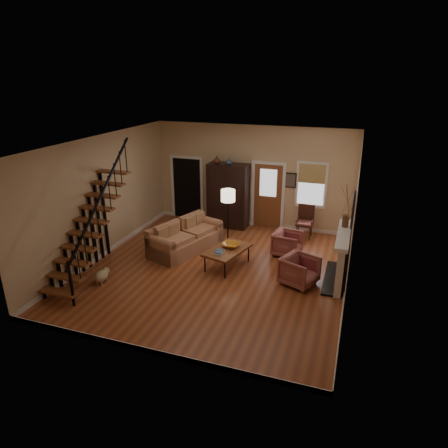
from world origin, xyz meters
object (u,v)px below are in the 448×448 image
(armoire, at_px, (228,196))
(armchair_left, at_px, (299,271))
(coffee_table, at_px, (227,258))
(floor_lamp, at_px, (228,219))
(sofa, at_px, (186,237))
(side_chair, at_px, (305,222))
(armchair_right, at_px, (287,244))

(armoire, xyz_separation_m, armchair_left, (2.86, -3.18, -0.69))
(coffee_table, xyz_separation_m, floor_lamp, (-0.38, 1.19, 0.62))
(sofa, height_order, coffee_table, sofa)
(floor_lamp, xyz_separation_m, side_chair, (2.00, 1.46, -0.36))
(armoire, xyz_separation_m, floor_lamp, (0.55, -1.66, -0.18))
(armoire, bearing_deg, side_chair, -4.48)
(armchair_right, bearing_deg, sofa, 109.83)
(coffee_table, distance_m, armchair_left, 1.97)
(sofa, bearing_deg, armoire, 95.50)
(sofa, xyz_separation_m, coffee_table, (1.45, -0.60, -0.16))
(armoire, distance_m, coffee_table, 3.11)
(armoire, distance_m, side_chair, 2.61)
(sofa, bearing_deg, armchair_right, 31.13)
(coffee_table, bearing_deg, armoire, 108.00)
(armchair_left, xyz_separation_m, side_chair, (-0.31, 2.98, 0.15))
(coffee_table, bearing_deg, armchair_right, 42.09)
(sofa, distance_m, side_chair, 3.70)
(armoire, relative_size, side_chair, 2.06)
(armoire, distance_m, armchair_left, 4.34)
(armoire, height_order, floor_lamp, armoire)
(armchair_left, distance_m, floor_lamp, 2.82)
(armoire, relative_size, armchair_left, 2.67)
(armoire, distance_m, armchair_right, 2.90)
(armchair_right, xyz_separation_m, side_chair, (0.26, 1.43, 0.17))
(sofa, bearing_deg, side_chair, 52.32)
(armchair_left, height_order, floor_lamp, floor_lamp)
(sofa, distance_m, floor_lamp, 1.31)
(coffee_table, bearing_deg, side_chair, 58.58)
(sofa, xyz_separation_m, armchair_left, (3.39, -0.93, -0.06))
(sofa, relative_size, floor_lamp, 1.28)
(armchair_left, relative_size, side_chair, 0.77)
(armoire, bearing_deg, sofa, -103.09)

